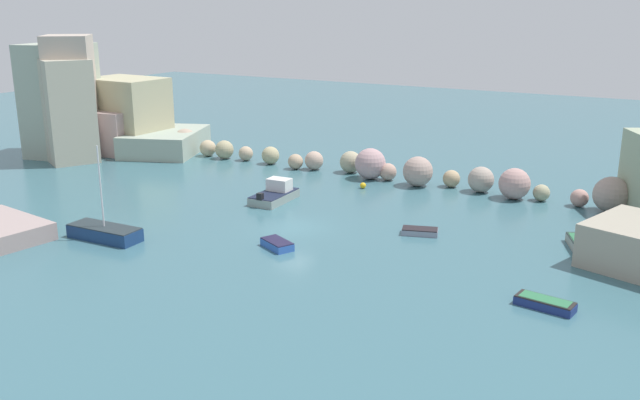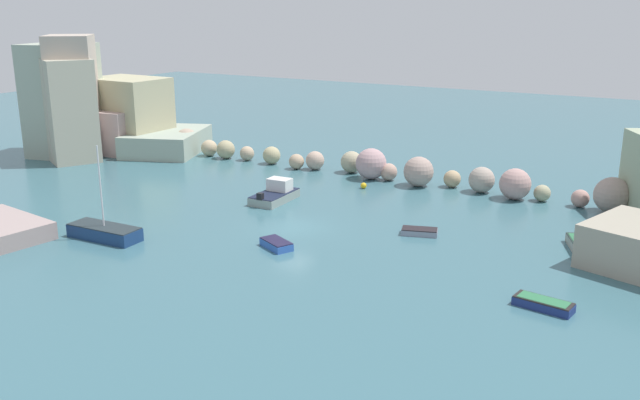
% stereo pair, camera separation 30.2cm
% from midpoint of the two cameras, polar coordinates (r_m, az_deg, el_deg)
% --- Properties ---
extents(cove_water, '(160.00, 160.00, 0.00)m').
position_cam_midpoint_polar(cove_water, '(46.18, -2.07, -2.27)').
color(cove_water, '#3A6571').
rests_on(cove_water, ground).
extents(cliff_headland_left, '(15.86, 15.53, 11.60)m').
position_cam_midpoint_polar(cliff_headland_left, '(71.44, -17.67, 6.95)').
color(cliff_headland_left, tan).
rests_on(cliff_headland_left, ground).
extents(rock_breakwater, '(42.22, 3.73, 2.63)m').
position_cam_midpoint_polar(rock_breakwater, '(58.49, 5.30, 2.71)').
color(rock_breakwater, tan).
rests_on(rock_breakwater, ground).
extents(channel_buoy, '(0.49, 0.49, 0.49)m').
position_cam_midpoint_polar(channel_buoy, '(55.83, 3.78, 1.20)').
color(channel_buoy, gold).
rests_on(channel_buoy, cove_water).
extents(moored_boat_0, '(2.25, 4.29, 1.59)m').
position_cam_midpoint_polar(moored_boat_0, '(52.30, -3.53, 0.51)').
color(moored_boat_0, gray).
rests_on(moored_boat_0, cove_water).
extents(moored_boat_1, '(2.52, 1.73, 0.42)m').
position_cam_midpoint_polar(moored_boat_1, '(45.12, 8.42, -2.60)').
color(moored_boat_1, gray).
rests_on(moored_boat_1, cove_water).
extents(moored_boat_2, '(2.97, 1.45, 0.50)m').
position_cam_midpoint_polar(moored_boat_2, '(35.92, 18.21, -8.14)').
color(moored_boat_2, navy).
rests_on(moored_boat_2, cove_water).
extents(moored_boat_3, '(2.47, 3.47, 0.60)m').
position_cam_midpoint_polar(moored_boat_3, '(44.89, 21.04, -3.49)').
color(moored_boat_3, gray).
rests_on(moored_boat_3, cove_water).
extents(moored_boat_4, '(4.97, 1.91, 6.05)m').
position_cam_midpoint_polar(moored_boat_4, '(45.87, -17.20, -2.53)').
color(moored_boat_4, navy).
rests_on(moored_boat_4, cove_water).
extents(moored_boat_5, '(2.48, 1.98, 0.50)m').
position_cam_midpoint_polar(moored_boat_5, '(42.32, -3.42, -3.66)').
color(moored_boat_5, '#315FBA').
rests_on(moored_boat_5, cove_water).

